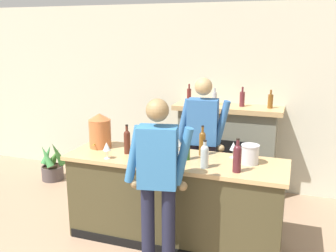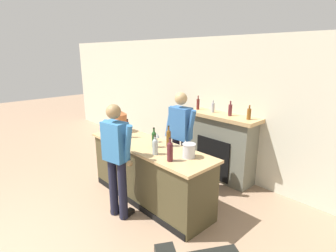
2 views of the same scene
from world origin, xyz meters
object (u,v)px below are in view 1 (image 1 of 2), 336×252
Objects in this scene: wine_bottle_port_short at (202,142)px; wine_glass_mid_counter at (107,147)px; fireplace_stone at (227,148)px; wine_bottle_rose_blush at (127,141)px; wine_bottle_chardonnay_pale at (187,147)px; wine_bottle_burgundy_dark at (205,155)px; wine_glass_near_bucket at (179,143)px; potted_plant_corner at (52,165)px; copper_dispenser at (100,130)px; ice_bucket_steel at (250,154)px; wine_bottle_riesling_slim at (237,157)px; wine_glass_front_right at (233,147)px; person_customer at (158,181)px; person_bartender at (202,144)px.

wine_bottle_port_short is 1.84× the size of wine_glass_mid_counter.
fireplace_stone is 4.75× the size of wine_bottle_rose_blush.
wine_bottle_chardonnay_pale reaches higher than wine_bottle_burgundy_dark.
wine_glass_near_bucket is (-0.31, -1.36, 0.44)m from fireplace_stone.
potted_plant_corner is 1.65× the size of copper_dispenser.
wine_bottle_burgundy_dark is at bearing -146.55° from ice_bucket_steel.
wine_bottle_riesling_slim reaches higher than wine_glass_front_right.
person_customer reaches higher than wine_glass_near_bucket.
wine_bottle_burgundy_dark is (-0.42, -0.28, 0.03)m from ice_bucket_steel.
wine_bottle_rose_blush is (-0.61, 0.63, 0.16)m from person_customer.
ice_bucket_steel is 1.23× the size of wine_glass_near_bucket.
wine_bottle_riesling_slim is 1.01× the size of wine_bottle_port_short.
wine_bottle_rose_blush is 1.82× the size of wine_glass_mid_counter.
fireplace_stone is at bearing 84.20° from wine_bottle_chardonnay_pale.
wine_glass_front_right is (0.61, 0.03, 0.01)m from wine_glass_near_bucket.
person_bartender is at bearing -97.30° from fireplace_stone.
potted_plant_corner is at bearing 157.91° from wine_bottle_riesling_slim.
person_bartender is at bearing 43.62° from wine_glass_mid_counter.
copper_dispenser is at bearing 170.13° from wine_bottle_riesling_slim.
copper_dispenser is at bearing -175.06° from wine_bottle_port_short.
potted_plant_corner is 2.01× the size of wine_bottle_port_short.
copper_dispenser is at bearing -175.27° from wine_glass_front_right.
person_bartender is at bearing 86.87° from wine_bottle_chardonnay_pale.
copper_dispenser is 1.42× the size of wine_bottle_burgundy_dark.
wine_bottle_burgundy_dark is 1.57× the size of wine_glass_mid_counter.
potted_plant_corner is at bearing 145.18° from person_customer.
potted_plant_corner is at bearing 149.65° from wine_bottle_rose_blush.
fireplace_stone is 4.92× the size of wine_bottle_chardonnay_pale.
person_bartender is 5.29× the size of wine_bottle_riesling_slim.
ice_bucket_steel is 0.60× the size of wine_bottle_port_short.
wine_bottle_rose_blush reaches higher than wine_bottle_burgundy_dark.
ice_bucket_steel is 0.24m from wine_glass_front_right.
wine_bottle_burgundy_dark reaches higher than wine_glass_front_right.
person_bartender reaches higher than potted_plant_corner.
fireplace_stone is at bearing 108.90° from ice_bucket_steel.
copper_dispenser is 1.11m from wine_bottle_chardonnay_pale.
person_customer is 5.13× the size of wine_bottle_riesling_slim.
ice_bucket_steel is 1.11× the size of wine_glass_mid_counter.
fireplace_stone is at bearing 49.20° from copper_dispenser.
wine_bottle_riesling_slim is (0.54, -0.76, 0.13)m from person_bartender.
wine_glass_front_right is (0.34, 0.02, -0.02)m from wine_bottle_port_short.
wine_glass_front_right reaches higher than potted_plant_corner.
person_bartender reaches higher than ice_bucket_steel.
wine_bottle_chardonnay_pale is (2.57, -1.08, 0.89)m from potted_plant_corner.
wine_bottle_riesling_slim reaches higher than wine_bottle_port_short.
wine_bottle_port_short reaches higher than wine_glass_mid_counter.
person_bartender is 0.79m from wine_bottle_burgundy_dark.
person_customer is 1.04m from wine_glass_front_right.
person_customer is 5.41× the size of wine_bottle_chardonnay_pale.
wine_bottle_riesling_slim is 1.02× the size of wine_bottle_rose_blush.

